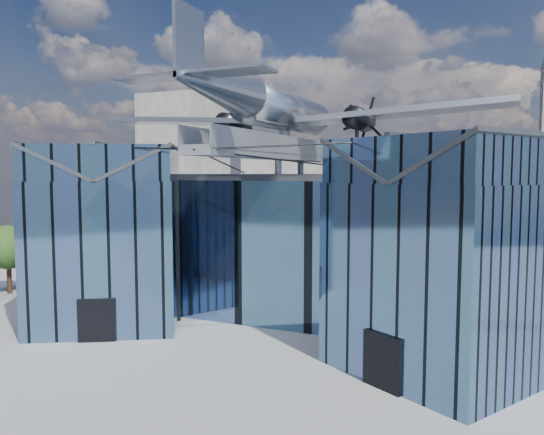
% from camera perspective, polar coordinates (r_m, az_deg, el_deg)
% --- Properties ---
extents(ground_plane, '(120.00, 120.00, 0.00)m').
position_cam_1_polar(ground_plane, '(32.97, -1.45, -12.84)').
color(ground_plane, gray).
extents(museum, '(32.88, 24.50, 17.60)m').
position_cam_1_polar(museum, '(37.02, 2.41, -2.10)').
color(museum, '#46688F').
rests_on(museum, ground).
extents(bg_towers, '(77.00, 24.50, 26.00)m').
position_cam_1_polar(bg_towers, '(79.76, 15.35, 4.68)').
color(bg_towers, gray).
rests_on(bg_towers, ground).
extents(tree_side_w, '(4.39, 4.39, 5.70)m').
position_cam_1_polar(tree_side_w, '(48.93, -26.53, -2.90)').
color(tree_side_w, '#372116').
rests_on(tree_side_w, ground).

